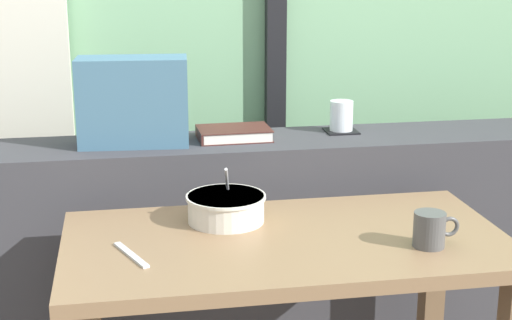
% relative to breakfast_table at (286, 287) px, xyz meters
% --- Properties ---
extents(dark_console_ledge, '(2.80, 0.29, 0.86)m').
position_rel_breakfast_table_xyz_m(dark_console_ledge, '(0.02, 0.52, -0.17)').
color(dark_console_ledge, '#38383D').
rests_on(dark_console_ledge, ground).
extents(breakfast_table, '(1.09, 0.57, 0.74)m').
position_rel_breakfast_table_xyz_m(breakfast_table, '(0.00, 0.00, 0.00)').
color(breakfast_table, brown).
rests_on(breakfast_table, ground).
extents(coaster_square, '(0.10, 0.10, 0.00)m').
position_rel_breakfast_table_xyz_m(coaster_square, '(0.30, 0.57, 0.26)').
color(coaster_square, black).
rests_on(coaster_square, dark_console_ledge).
extents(juice_glass, '(0.07, 0.07, 0.09)m').
position_rel_breakfast_table_xyz_m(juice_glass, '(0.30, 0.57, 0.30)').
color(juice_glass, white).
rests_on(juice_glass, coaster_square).
extents(closed_book, '(0.22, 0.15, 0.03)m').
position_rel_breakfast_table_xyz_m(closed_book, '(-0.05, 0.54, 0.27)').
color(closed_book, '#47231E').
rests_on(closed_book, dark_console_ledge).
extents(throw_pillow, '(0.33, 0.16, 0.26)m').
position_rel_breakfast_table_xyz_m(throw_pillow, '(-0.35, 0.52, 0.38)').
color(throw_pillow, '#426B84').
rests_on(throw_pillow, dark_console_ledge).
extents(soup_bowl, '(0.21, 0.21, 0.15)m').
position_rel_breakfast_table_xyz_m(soup_bowl, '(-0.13, 0.14, 0.17)').
color(soup_bowl, silver).
rests_on(soup_bowl, breakfast_table).
extents(fork_utensil, '(0.08, 0.16, 0.01)m').
position_rel_breakfast_table_xyz_m(fork_utensil, '(-0.38, -0.05, 0.14)').
color(fork_utensil, silver).
rests_on(fork_utensil, breakfast_table).
extents(ceramic_mug, '(0.11, 0.08, 0.08)m').
position_rel_breakfast_table_xyz_m(ceramic_mug, '(0.32, -0.12, 0.18)').
color(ceramic_mug, '#4C4C4C').
rests_on(ceramic_mug, breakfast_table).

